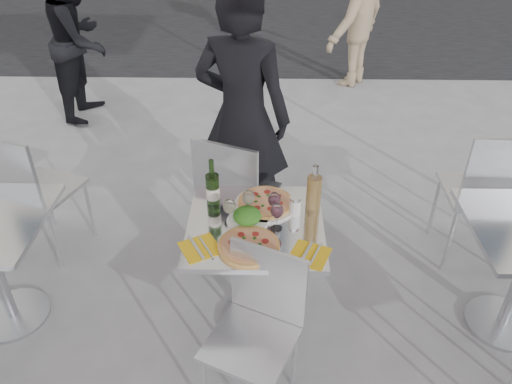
{
  "coord_description": "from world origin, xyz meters",
  "views": [
    {
      "loc": [
        0.05,
        -2.09,
        2.37
      ],
      "look_at": [
        0.0,
        0.15,
        0.85
      ],
      "focal_mm": 35.0,
      "sensor_mm": 36.0,
      "label": 1
    }
  ],
  "objects_px": {
    "side_chair_rfar": "(490,189)",
    "pizza_near": "(249,246)",
    "chair_near": "(259,318)",
    "side_chair_lfar": "(28,186)",
    "wine_bottle": "(213,189)",
    "wineglass_white_b": "(248,198)",
    "napkin_left": "(200,248)",
    "napkin_right": "(309,254)",
    "wineglass_red_a": "(277,212)",
    "salad_plate": "(247,217)",
    "sugar_shaker": "(295,206)",
    "carafe": "(314,194)",
    "pedestrian_b": "(356,16)",
    "main_table": "(255,254)",
    "chair_far": "(234,190)",
    "woman_diner": "(243,118)",
    "pizza_far": "(265,203)",
    "pedestrian_a": "(79,40)",
    "wineglass_white_a": "(229,207)",
    "wineglass_red_b": "(274,200)"
  },
  "relations": [
    {
      "from": "pizza_near",
      "to": "carafe",
      "type": "xyz_separation_m",
      "value": [
        0.34,
        0.31,
        0.11
      ]
    },
    {
      "from": "side_chair_lfar",
      "to": "woman_diner",
      "type": "height_order",
      "value": "woman_diner"
    },
    {
      "from": "salad_plate",
      "to": "wineglass_white_a",
      "type": "relative_size",
      "value": 1.4
    },
    {
      "from": "chair_near",
      "to": "pedestrian_b",
      "type": "relative_size",
      "value": 0.53
    },
    {
      "from": "pedestrian_b",
      "to": "salad_plate",
      "type": "xyz_separation_m",
      "value": [
        -1.12,
        -3.88,
        -0.03
      ]
    },
    {
      "from": "side_chair_rfar",
      "to": "pizza_far",
      "type": "height_order",
      "value": "side_chair_rfar"
    },
    {
      "from": "pedestrian_a",
      "to": "wineglass_white_a",
      "type": "xyz_separation_m",
      "value": [
        1.73,
        -2.95,
        0.05
      ]
    },
    {
      "from": "salad_plate",
      "to": "sugar_shaker",
      "type": "xyz_separation_m",
      "value": [
        0.26,
        0.08,
        0.02
      ]
    },
    {
      "from": "side_chair_lfar",
      "to": "wine_bottle",
      "type": "distance_m",
      "value": 1.37
    },
    {
      "from": "napkin_right",
      "to": "wine_bottle",
      "type": "bearing_deg",
      "value": 164.62
    },
    {
      "from": "chair_near",
      "to": "wineglass_red_a",
      "type": "height_order",
      "value": "wineglass_red_a"
    },
    {
      "from": "wine_bottle",
      "to": "wineglass_white_b",
      "type": "xyz_separation_m",
      "value": [
        0.2,
        -0.08,
        -0.0
      ]
    },
    {
      "from": "main_table",
      "to": "salad_plate",
      "type": "xyz_separation_m",
      "value": [
        -0.04,
        0.01,
        0.25
      ]
    },
    {
      "from": "pizza_near",
      "to": "salad_plate",
      "type": "bearing_deg",
      "value": 94.14
    },
    {
      "from": "pizza_near",
      "to": "salad_plate",
      "type": "xyz_separation_m",
      "value": [
        -0.01,
        0.2,
        0.03
      ]
    },
    {
      "from": "chair_far",
      "to": "pedestrian_a",
      "type": "xyz_separation_m",
      "value": [
        -1.71,
        2.36,
        0.24
      ]
    },
    {
      "from": "pizza_near",
      "to": "napkin_left",
      "type": "bearing_deg",
      "value": -177.38
    },
    {
      "from": "napkin_left",
      "to": "salad_plate",
      "type": "bearing_deg",
      "value": 14.72
    },
    {
      "from": "wineglass_red_a",
      "to": "napkin_right",
      "type": "bearing_deg",
      "value": -52.34
    },
    {
      "from": "pizza_far",
      "to": "wineglass_white_b",
      "type": "height_order",
      "value": "wineglass_white_b"
    },
    {
      "from": "pedestrian_b",
      "to": "wineglass_red_b",
      "type": "xyz_separation_m",
      "value": [
        -0.98,
        -3.83,
        0.05
      ]
    },
    {
      "from": "pizza_near",
      "to": "wineglass_white_a",
      "type": "distance_m",
      "value": 0.24
    },
    {
      "from": "pedestrian_a",
      "to": "wine_bottle",
      "type": "height_order",
      "value": "pedestrian_a"
    },
    {
      "from": "main_table",
      "to": "chair_far",
      "type": "relative_size",
      "value": 0.78
    },
    {
      "from": "wineglass_white_b",
      "to": "carafe",
      "type": "bearing_deg",
      "value": 6.68
    },
    {
      "from": "side_chair_rfar",
      "to": "salad_plate",
      "type": "distance_m",
      "value": 1.63
    },
    {
      "from": "wine_bottle",
      "to": "napkin_left",
      "type": "distance_m",
      "value": 0.38
    },
    {
      "from": "wineglass_red_a",
      "to": "wineglass_white_a",
      "type": "bearing_deg",
      "value": 171.83
    },
    {
      "from": "side_chair_rfar",
      "to": "main_table",
      "type": "bearing_deg",
      "value": 22.78
    },
    {
      "from": "chair_near",
      "to": "side_chair_lfar",
      "type": "height_order",
      "value": "side_chair_lfar"
    },
    {
      "from": "wineglass_red_a",
      "to": "pizza_far",
      "type": "bearing_deg",
      "value": 106.17
    },
    {
      "from": "chair_near",
      "to": "wineglass_red_b",
      "type": "xyz_separation_m",
      "value": [
        0.07,
        0.5,
        0.35
      ]
    },
    {
      "from": "pizza_near",
      "to": "carafe",
      "type": "distance_m",
      "value": 0.47
    },
    {
      "from": "side_chair_lfar",
      "to": "wineglass_red_a",
      "type": "relative_size",
      "value": 6.18
    },
    {
      "from": "woman_diner",
      "to": "carafe",
      "type": "distance_m",
      "value": 0.93
    },
    {
      "from": "side_chair_rfar",
      "to": "pizza_near",
      "type": "bearing_deg",
      "value": 28.62
    },
    {
      "from": "side_chair_lfar",
      "to": "pizza_near",
      "type": "bearing_deg",
      "value": 171.55
    },
    {
      "from": "pedestrian_b",
      "to": "napkin_right",
      "type": "relative_size",
      "value": 6.89
    },
    {
      "from": "main_table",
      "to": "pedestrian_a",
      "type": "height_order",
      "value": "pedestrian_a"
    },
    {
      "from": "wineglass_white_b",
      "to": "napkin_left",
      "type": "height_order",
      "value": "wineglass_white_b"
    },
    {
      "from": "main_table",
      "to": "chair_near",
      "type": "height_order",
      "value": "chair_near"
    },
    {
      "from": "pedestrian_a",
      "to": "pedestrian_b",
      "type": "xyz_separation_m",
      "value": [
        2.94,
        0.95,
        0.01
      ]
    },
    {
      "from": "napkin_right",
      "to": "sugar_shaker",
      "type": "bearing_deg",
      "value": 122.7
    },
    {
      "from": "pizza_near",
      "to": "sugar_shaker",
      "type": "relative_size",
      "value": 2.9
    },
    {
      "from": "napkin_left",
      "to": "side_chair_rfar",
      "type": "bearing_deg",
      "value": -4.77
    },
    {
      "from": "pizza_far",
      "to": "napkin_left",
      "type": "relative_size",
      "value": 1.41
    },
    {
      "from": "side_chair_lfar",
      "to": "woman_diner",
      "type": "bearing_deg",
      "value": -145.94
    },
    {
      "from": "side_chair_rfar",
      "to": "pedestrian_a",
      "type": "height_order",
      "value": "pedestrian_a"
    },
    {
      "from": "chair_near",
      "to": "wineglass_red_a",
      "type": "distance_m",
      "value": 0.54
    },
    {
      "from": "side_chair_lfar",
      "to": "napkin_right",
      "type": "bearing_deg",
      "value": 174.39
    }
  ]
}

